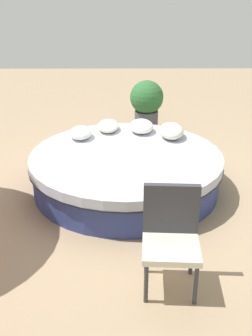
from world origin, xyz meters
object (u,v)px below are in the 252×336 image
(throw_pillow_1, at_px, (141,126))
(round_bed, at_px, (126,171))
(throw_pillow_0, at_px, (171,131))
(planter, at_px, (147,103))
(patio_chair, at_px, (171,231))
(throw_pillow_3, at_px, (81,133))
(throw_pillow_2, at_px, (108,126))

(throw_pillow_1, bearing_deg, round_bed, 164.66)
(throw_pillow_0, height_order, planter, planter)
(patio_chair, bearing_deg, throw_pillow_0, -92.70)
(patio_chair, height_order, planter, patio_chair)
(round_bed, xyz_separation_m, throw_pillow_3, (0.61, 0.66, 0.33))
(throw_pillow_0, bearing_deg, throw_pillow_3, 90.93)
(throw_pillow_3, xyz_separation_m, planter, (1.74, -1.06, -0.06))
(throw_pillow_0, relative_size, throw_pillow_1, 1.08)
(throw_pillow_0, distance_m, patio_chair, 2.58)
(throw_pillow_0, height_order, throw_pillow_2, throw_pillow_0)
(planter, bearing_deg, patio_chair, -179.94)
(throw_pillow_3, relative_size, planter, 0.45)
(throw_pillow_0, distance_m, throw_pillow_2, 0.99)
(throw_pillow_0, xyz_separation_m, patio_chair, (-2.57, 0.27, -0.05))
(throw_pillow_1, bearing_deg, throw_pillow_2, 81.51)
(throw_pillow_2, height_order, throw_pillow_3, throw_pillow_3)
(round_bed, bearing_deg, planter, -9.56)
(throw_pillow_3, bearing_deg, throw_pillow_1, -74.02)
(throw_pillow_0, relative_size, throw_pillow_3, 1.21)
(round_bed, bearing_deg, throw_pillow_2, 15.84)
(throw_pillow_1, bearing_deg, throw_pillow_0, -118.64)
(round_bed, xyz_separation_m, throw_pillow_2, (0.95, 0.27, 0.32))
(round_bed, relative_size, throw_pillow_0, 5.02)
(round_bed, relative_size, throw_pillow_3, 6.05)
(throw_pillow_1, xyz_separation_m, throw_pillow_3, (-0.26, 0.90, -0.01))
(throw_pillow_0, height_order, throw_pillow_3, throw_pillow_0)
(round_bed, distance_m, planter, 2.41)
(patio_chair, distance_m, planter, 4.29)
(throw_pillow_0, xyz_separation_m, throw_pillow_3, (-0.02, 1.33, -0.02))
(throw_pillow_2, height_order, patio_chair, patio_chair)
(round_bed, distance_m, throw_pillow_3, 0.96)
(throw_pillow_2, bearing_deg, throw_pillow_1, -98.49)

